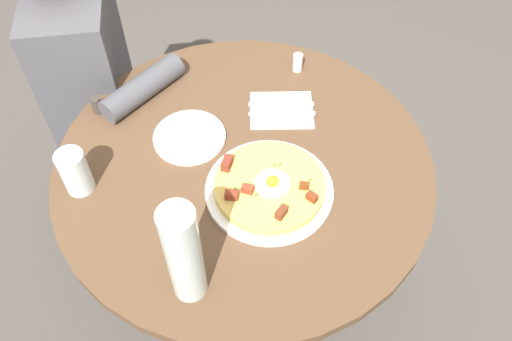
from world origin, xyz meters
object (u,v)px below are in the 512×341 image
object	(u,v)px
salt_shaker	(298,62)
knife	(282,114)
bread_plate	(190,137)
water_glass	(75,172)
pizza_plate	(269,190)
fork	(281,104)
dining_table	(245,199)
person_seated	(99,105)
pepper_shaker	(97,105)
water_bottle	(184,255)
breakfast_pizza	(269,186)

from	to	relation	value
salt_shaker	knife	bearing A→B (deg)	156.34
bread_plate	water_glass	world-z (taller)	water_glass
pizza_plate	knife	xyz separation A→B (m)	(0.25, -0.08, 0.00)
fork	knife	distance (m)	0.04
water_glass	pizza_plate	bearing A→B (deg)	-100.15
dining_table	water_glass	distance (m)	0.46
person_seated	bread_plate	size ratio (longest dim) A/B	5.99
dining_table	knife	world-z (taller)	knife
bread_plate	pepper_shaker	distance (m)	0.27
dining_table	knife	size ratio (longest dim) A/B	5.33
dining_table	knife	distance (m)	0.26
pizza_plate	water_bottle	distance (m)	0.33
pizza_plate	salt_shaker	bearing A→B (deg)	-19.82
dining_table	person_seated	distance (m)	0.64
knife	water_bottle	size ratio (longest dim) A/B	0.65
pizza_plate	knife	distance (m)	0.26
water_glass	salt_shaker	size ratio (longest dim) A/B	2.15
breakfast_pizza	pepper_shaker	bearing A→B (deg)	51.12
water_glass	water_bottle	xyz separation A→B (m)	(-0.30, -0.24, 0.08)
dining_table	pizza_plate	distance (m)	0.21
person_seated	pizza_plate	world-z (taller)	person_seated
person_seated	salt_shaker	bearing A→B (deg)	-104.57
fork	pepper_shaker	distance (m)	0.50
breakfast_pizza	salt_shaker	bearing A→B (deg)	-19.92
pizza_plate	salt_shaker	size ratio (longest dim) A/B	5.61
breakfast_pizza	salt_shaker	xyz separation A→B (m)	(0.42, -0.15, 0.00)
person_seated	pepper_shaker	size ratio (longest dim) A/B	23.52
knife	salt_shaker	world-z (taller)	salt_shaker
fork	knife	size ratio (longest dim) A/B	1.00
fork	bread_plate	bearing A→B (deg)	25.22
bread_plate	water_glass	distance (m)	0.30
bread_plate	knife	distance (m)	0.26
bread_plate	pepper_shaker	world-z (taller)	pepper_shaker
breakfast_pizza	water_glass	size ratio (longest dim) A/B	2.25
water_bottle	pepper_shaker	world-z (taller)	water_bottle
pizza_plate	salt_shaker	world-z (taller)	salt_shaker
breakfast_pizza	water_bottle	bearing A→B (deg)	137.42
water_bottle	salt_shaker	distance (m)	0.74
pepper_shaker	breakfast_pizza	bearing A→B (deg)	-128.88
dining_table	water_bottle	xyz separation A→B (m)	(-0.33, 0.16, 0.31)
water_glass	breakfast_pizza	bearing A→B (deg)	-100.27
water_glass	pepper_shaker	distance (m)	0.26
breakfast_pizza	bread_plate	xyz separation A→B (m)	(0.20, 0.18, -0.02)
salt_shaker	bread_plate	bearing A→B (deg)	123.94
dining_table	fork	bearing A→B (deg)	-36.04
breakfast_pizza	water_bottle	size ratio (longest dim) A/B	0.96
person_seated	bread_plate	bearing A→B (deg)	-142.34
fork	salt_shaker	distance (m)	0.16
dining_table	water_glass	size ratio (longest dim) A/B	8.11
breakfast_pizza	pepper_shaker	size ratio (longest dim) A/B	5.52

